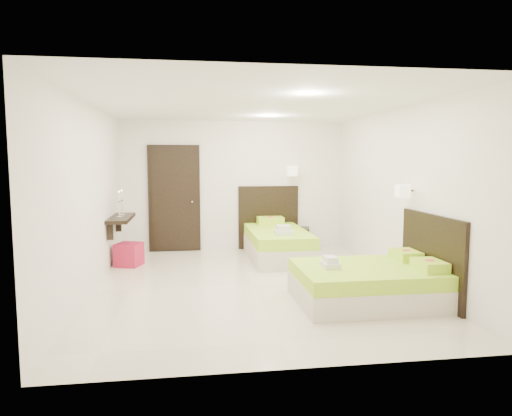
{
  "coord_description": "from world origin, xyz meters",
  "views": [
    {
      "loc": [
        -0.88,
        -6.48,
        1.82
      ],
      "look_at": [
        0.1,
        0.3,
        1.1
      ],
      "focal_mm": 32.0,
      "sensor_mm": 36.0,
      "label": 1
    }
  ],
  "objects": [
    {
      "name": "floor",
      "position": [
        0.0,
        0.0,
        0.0
      ],
      "size": [
        5.5,
        5.5,
        0.0
      ],
      "primitive_type": "plane",
      "color": "beige",
      "rests_on": "ground"
    },
    {
      "name": "nightstand",
      "position": [
        1.26,
        2.49,
        0.22
      ],
      "size": [
        0.6,
        0.56,
        0.45
      ],
      "primitive_type": "cube",
      "rotation": [
        0.0,
        0.0,
        -0.25
      ],
      "color": "black",
      "rests_on": "ground"
    },
    {
      "name": "console_shelf",
      "position": [
        -2.08,
        1.6,
        0.82
      ],
      "size": [
        0.35,
        1.2,
        0.78
      ],
      "color": "black",
      "rests_on": "ground"
    },
    {
      "name": "door",
      "position": [
        -1.2,
        2.7,
        1.05
      ],
      "size": [
        1.02,
        0.15,
        2.14
      ],
      "color": "black",
      "rests_on": "ground"
    },
    {
      "name": "bed_double",
      "position": [
        1.43,
        -1.02,
        0.27
      ],
      "size": [
        1.8,
        1.53,
        1.48
      ],
      "color": "beige",
      "rests_on": "ground"
    },
    {
      "name": "bed_single",
      "position": [
        0.71,
        1.8,
        0.31
      ],
      "size": [
        1.24,
        2.07,
        1.71
      ],
      "color": "beige",
      "rests_on": "ground"
    },
    {
      "name": "ottoman",
      "position": [
        -1.95,
        1.5,
        0.2
      ],
      "size": [
        0.5,
        0.5,
        0.39
      ],
      "primitive_type": "cube",
      "rotation": [
        0.0,
        0.0,
        -0.32
      ],
      "color": "maroon",
      "rests_on": "ground"
    }
  ]
}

